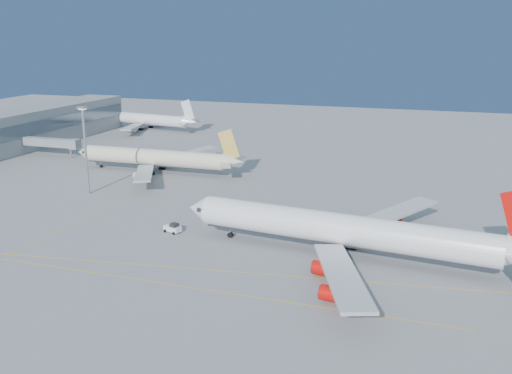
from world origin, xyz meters
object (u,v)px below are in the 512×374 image
object	(u,v)px
light_mast	(85,143)
airliner_etihad	(157,158)
airliner_virgin	(348,231)
airliner_third	(146,119)
pushback_tug	(173,228)

from	to	relation	value
light_mast	airliner_etihad	bearing A→B (deg)	77.98
airliner_virgin	light_mast	bearing A→B (deg)	169.35
airliner_third	light_mast	world-z (taller)	light_mast
airliner_etihad	airliner_virgin	bearing A→B (deg)	-37.19
airliner_third	pushback_tug	size ratio (longest dim) A/B	12.93
airliner_third	light_mast	distance (m)	112.36
pushback_tug	light_mast	xyz separation A→B (m)	(-37.29, 21.66, 13.50)
airliner_virgin	pushback_tug	bearing A→B (deg)	-176.43
airliner_virgin	pushback_tug	world-z (taller)	airliner_virgin
airliner_virgin	pushback_tug	xyz separation A→B (m)	(-40.34, 1.85, -4.48)
airliner_virgin	airliner_third	xyz separation A→B (m)	(-117.51, 128.08, -0.89)
airliner_etihad	airliner_third	distance (m)	88.27
airliner_third	airliner_virgin	bearing A→B (deg)	-38.73
airliner_virgin	light_mast	size ratio (longest dim) A/B	3.02
airliner_etihad	light_mast	bearing A→B (deg)	-102.72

